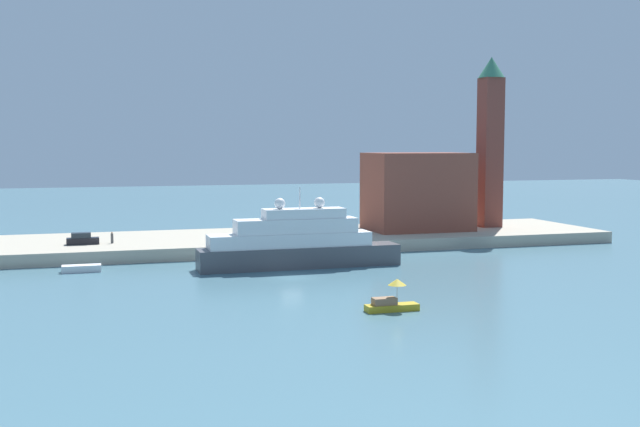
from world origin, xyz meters
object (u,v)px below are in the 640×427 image
Objects in this scene: small_motorboat at (391,301)px; bell_tower at (490,137)px; mooring_bollard at (288,241)px; large_yacht at (297,244)px; parked_car at (82,239)px; work_barge at (82,268)px; person_figure at (112,238)px; harbor_building at (417,191)px.

small_motorboat is 0.18× the size of bell_tower.
large_yacht is at bearing -98.47° from mooring_bollard.
work_barge is at bearing -90.55° from parked_car.
work_barge is 13.46m from person_figure.
work_barge is 27.43m from mooring_bollard.
harbor_building is (50.33, 16.08, 7.32)m from work_barge.
person_figure is (-21.36, 16.89, -0.49)m from large_yacht.
bell_tower is 6.48× the size of parked_car.
mooring_bollard is at bearing 81.53° from large_yacht.
harbor_building is (23.34, 46.81, 6.79)m from small_motorboat.
bell_tower is (13.02, 0.83, 8.53)m from harbor_building.
work_barge is at bearing -165.05° from bell_tower.
small_motorboat is at bearing -62.08° from person_figure.
work_barge is (-25.33, 4.18, -2.52)m from large_yacht.
person_figure is at bearing -175.83° from harbor_building.
work_barge is 0.29× the size of harbor_building.
bell_tower reaches higher than mooring_bollard.
harbor_building reaches higher than person_figure.
bell_tower is (36.36, 47.64, 15.32)m from small_motorboat.
bell_tower reaches higher than parked_car.
person_figure is at bearing -0.05° from parked_car.
harbor_building is at bearing 17.72° from work_barge.
parked_car is (-63.22, -4.20, -13.87)m from bell_tower.
large_yacht is 26.67m from small_motorboat.
large_yacht is 35.67× the size of mooring_bollard.
large_yacht is at bearing -150.97° from bell_tower.
harbor_building reaches higher than mooring_bollard.
person_figure is (-23.01, 43.43, 1.49)m from small_motorboat.
harbor_building is at bearing 23.93° from mooring_bollard.
large_yacht is 16.04× the size of person_figure.
large_yacht reaches higher than small_motorboat.
parked_car is 3.85m from person_figure.
small_motorboat is 51.09m from parked_car.
work_barge is at bearing 131.29° from small_motorboat.
harbor_building is 3.64× the size of parked_car.
bell_tower is 40.80m from mooring_bollard.
person_figure reaches higher than work_barge.
person_figure reaches higher than mooring_bollard.
person_figure is at bearing 72.65° from work_barge.
mooring_bollard is (26.67, -7.07, -0.32)m from parked_car.
large_yacht reaches higher than mooring_bollard.
bell_tower reaches higher than large_yacht.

